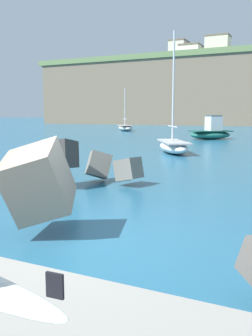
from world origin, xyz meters
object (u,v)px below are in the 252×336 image
(station_building_central, at_px, (179,53))
(boat_mid_centre, at_px, (211,132))
(boat_mid_right, at_px, (125,128))
(station_building_east, at_px, (218,48))
(station_building_annex, at_px, (191,55))
(boat_near_left, at_px, (173,145))

(station_building_central, bearing_deg, boat_mid_centre, -69.37)
(boat_mid_right, bearing_deg, station_building_east, 86.46)
(boat_mid_right, relative_size, station_building_annex, 0.85)
(boat_mid_centre, bearing_deg, boat_mid_right, 140.78)
(station_building_east, bearing_deg, boat_mid_centre, -78.13)
(boat_mid_centre, bearing_deg, station_building_annex, 107.73)
(boat_near_left, bearing_deg, station_building_central, 107.70)
(station_building_annex, bearing_deg, boat_near_left, -74.77)
(station_building_east, height_order, station_building_annex, station_building_east)
(boat_mid_centre, xyz_separation_m, boat_mid_right, (-15.36, 12.53, -0.22))
(boat_near_left, xyz_separation_m, station_building_annex, (-20.95, 76.94, 17.62))
(boat_near_left, relative_size, boat_mid_centre, 1.64)
(boat_mid_right, xyz_separation_m, station_building_east, (2.90, 46.77, 18.18))
(boat_mid_right, height_order, station_building_central, station_building_central)
(boat_mid_right, relative_size, station_building_east, 1.02)
(station_building_central, height_order, station_building_east, station_building_central)
(station_building_east, bearing_deg, boat_near_left, -79.74)
(boat_mid_centre, bearing_deg, station_building_east, 101.87)
(boat_mid_right, xyz_separation_m, station_building_central, (-8.58, 51.04, 18.42))
(boat_mid_centre, bearing_deg, station_building_central, 110.63)
(station_building_annex, bearing_deg, station_building_central, 172.89)
(station_building_annex, bearing_deg, station_building_east, -26.26)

